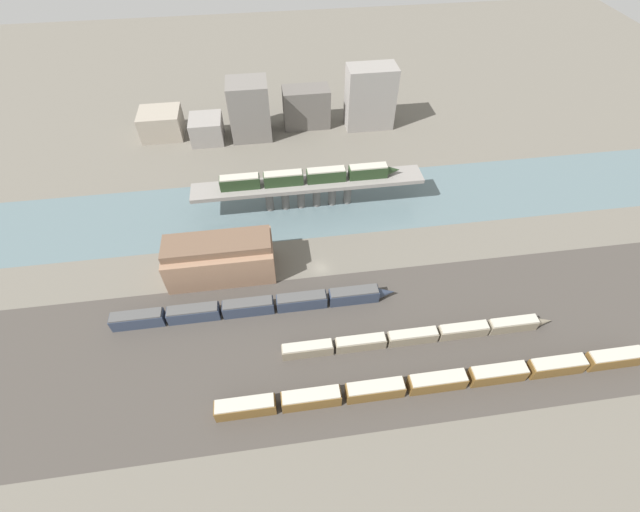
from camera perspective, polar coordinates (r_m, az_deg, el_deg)
The scene contains 14 objects.
ground_plane at distance 115.94m, azimuth 0.07°, elevation -1.59°, with size 400.00×400.00×0.00m, color #666056.
railbed_yard at distance 102.05m, azimuth 1.96°, elevation -11.74°, with size 280.00×42.00×0.01m, color #423D38.
river_water at distance 134.26m, azimuth -1.47°, elevation 6.77°, with size 320.00×28.85×0.01m, color slate.
bridge at distance 129.65m, azimuth -1.53°, elevation 9.19°, with size 68.90×7.89×9.16m.
train_on_bridge at distance 127.31m, azimuth -1.39°, elevation 10.58°, with size 53.23×3.12×4.01m.
train_yard_near at distance 99.07m, azimuth 16.19°, elevation -15.71°, with size 98.39×3.16×4.10m.
train_yard_mid at distance 103.80m, azimuth 12.95°, elevation -10.35°, with size 65.00×2.63×3.42m.
train_yard_far at distance 106.76m, azimuth -8.75°, elevation -6.66°, with size 69.38×3.14×4.07m.
warehouse_building at distance 113.78m, azimuth -13.18°, elevation -0.24°, with size 27.57×11.98×11.83m.
city_block_far_left at distance 174.49m, azimuth -20.39°, elevation 16.24°, with size 14.64×12.68×9.42m, color gray.
city_block_left at distance 167.18m, azimuth -14.87°, elevation 16.06°, with size 11.44×11.90×8.56m, color gray.
city_block_center at distance 163.53m, azimuth -9.39°, elevation 18.71°, with size 14.17×12.39×20.57m, color slate.
city_block_right at distance 169.38m, azimuth -1.84°, elevation 19.21°, with size 17.18×9.04×14.60m, color #605B56.
city_block_far_right at distance 168.46m, azimuth 6.70°, elevation 20.29°, with size 17.56×9.85×22.56m, color gray.
Camera 1 is at (-10.51, -75.07, 87.73)m, focal length 24.00 mm.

